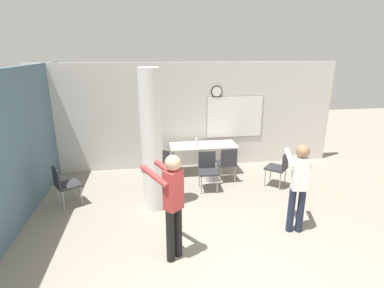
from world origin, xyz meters
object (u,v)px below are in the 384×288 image
chair_table_right (227,162)px  person_playing_side (299,181)px  chair_table_left (164,163)px  chair_table_front (208,168)px  person_playing_front (172,200)px  folding_table (203,147)px  chair_by_left_wall (64,183)px  bottle_on_table (196,142)px  chair_mid_room (279,166)px

chair_table_right → person_playing_side: size_ratio=0.54×
chair_table_left → chair_table_front: bearing=-27.6°
chair_table_front → person_playing_front: 2.55m
folding_table → chair_table_right: size_ratio=1.96×
chair_by_left_wall → chair_table_right: size_ratio=1.00×
bottle_on_table → chair_mid_room: bearing=-30.5°
chair_by_left_wall → chair_table_front: bearing=6.7°
chair_table_right → bottle_on_table: bearing=137.9°
chair_by_left_wall → person_playing_front: person_playing_front is taller
bottle_on_table → chair_by_left_wall: bearing=-156.3°
person_playing_front → person_playing_side: bearing=10.6°
bottle_on_table → person_playing_front: 3.35m
folding_table → chair_table_front: chair_table_front is taller
folding_table → person_playing_side: (1.12, -2.86, 0.24)m
chair_by_left_wall → person_playing_side: person_playing_side is taller
chair_by_left_wall → chair_table_front: (3.04, 0.36, 0.00)m
chair_mid_room → person_playing_front: (-2.67, -2.17, 0.49)m
bottle_on_table → chair_table_right: (0.66, -0.60, -0.36)m
folding_table → bottle_on_table: 0.25m
chair_table_front → person_playing_side: 2.27m
chair_by_left_wall → bottle_on_table: bearing=23.7°
folding_table → person_playing_front: (-1.07, -3.27, 0.29)m
bottle_on_table → person_playing_side: (1.31, -2.81, 0.08)m
folding_table → chair_by_left_wall: 3.40m
folding_table → person_playing_front: 3.45m
bottle_on_table → folding_table: bearing=14.2°
folding_table → chair_table_left: chair_table_left is taller
chair_table_right → chair_by_left_wall: bearing=-169.1°
chair_table_front → chair_table_right: 0.64m
chair_by_left_wall → chair_mid_room: bearing=2.9°
chair_table_left → person_playing_side: bearing=-47.8°
chair_mid_room → chair_table_front: 1.67m
person_playing_front → chair_table_right: bearing=59.5°
chair_table_front → bottle_on_table: bearing=97.0°
bottle_on_table → person_playing_side: size_ratio=0.18×
chair_by_left_wall → person_playing_side: 4.53m
bottle_on_table → chair_by_left_wall: bottle_on_table is taller
folding_table → chair_table_front: 1.00m
chair_table_front → chair_table_right: same height
chair_table_left → person_playing_front: bearing=-90.7°
chair_mid_room → chair_table_front: size_ratio=1.00×
chair_table_right → folding_table: bearing=126.2°
chair_table_right → person_playing_side: bearing=-73.7°
bottle_on_table → chair_table_left: bottle_on_table is taller
chair_mid_room → chair_by_left_wall: 4.72m
chair_table_right → person_playing_side: (0.65, -2.22, 0.44)m
person_playing_front → folding_table: bearing=71.8°
folding_table → bottle_on_table: bottle_on_table is taller
chair_by_left_wall → person_playing_front: (2.04, -1.94, 0.49)m
chair_table_front → folding_table: bearing=85.7°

